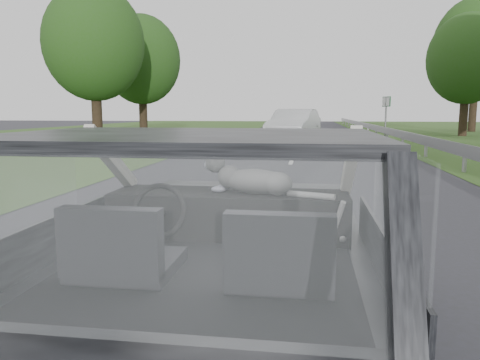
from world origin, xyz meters
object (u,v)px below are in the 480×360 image
(other_car, at_px, (294,126))
(subject_car, at_px, (211,260))
(highway_sign, at_px, (386,117))
(cat, at_px, (255,180))

(other_car, bearing_deg, subject_car, -78.78)
(highway_sign, bearing_deg, cat, -118.40)
(cat, xyz_separation_m, highway_sign, (4.67, 24.99, 0.09))
(subject_car, xyz_separation_m, cat, (0.18, 0.58, 0.37))
(other_car, xyz_separation_m, highway_sign, (5.06, 5.46, 0.36))
(cat, height_order, other_car, other_car)
(other_car, bearing_deg, highway_sign, 57.79)
(subject_car, xyz_separation_m, other_car, (-0.21, 20.11, 0.10))
(subject_car, distance_m, cat, 0.71)
(subject_car, distance_m, other_car, 20.12)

